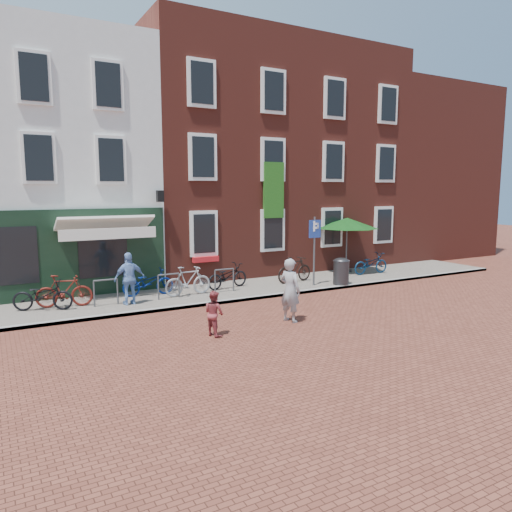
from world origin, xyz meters
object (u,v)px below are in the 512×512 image
litter_bin (341,270)px  boy (214,313)px  bicycle_0 (43,295)px  bicycle_1 (64,291)px  bicycle_2 (148,282)px  parking_sign (315,240)px  parasol (347,221)px  bicycle_3 (188,281)px  bicycle_6 (371,263)px  bicycle_4 (227,276)px  bicycle_5 (295,269)px  cafe_person (130,279)px  woman (290,290)px

litter_bin → boy: 7.35m
bicycle_0 → bicycle_1: bearing=-57.5°
bicycle_2 → parking_sign: bearing=-97.5°
parasol → bicycle_1: (-11.52, -0.78, -1.70)m
parking_sign → bicycle_3: 4.91m
boy → bicycle_6: size_ratio=0.67×
parasol → bicycle_4: parasol is taller
boy → bicycle_3: boy is taller
parking_sign → bicycle_3: size_ratio=1.54×
bicycle_6 → bicycle_1: bearing=91.0°
litter_bin → boy: size_ratio=0.95×
boy → bicycle_5: (5.34, 4.40, 0.03)m
boy → cafe_person: 4.06m
parasol → cafe_person: bearing=-171.8°
bicycle_0 → bicycle_1: size_ratio=1.03×
woman → boy: bearing=75.4°
bicycle_1 → bicycle_2: bearing=-68.6°
bicycle_3 → bicycle_5: same height
boy → woman: bearing=-101.9°
parasol → bicycle_2: parasol is taller
parasol → cafe_person: parasol is taller
parking_sign → litter_bin: bearing=-21.7°
parking_sign → bicycle_0: (-9.18, 0.83, -1.25)m
parasol → bicycle_1: size_ratio=1.59×
boy → bicycle_0: size_ratio=0.67×
bicycle_1 → bicycle_4: bicycle_1 is taller
bicycle_1 → bicycle_6: size_ratio=0.97×
woman → bicycle_0: bearing=35.8°
bicycle_2 → bicycle_4: same height
parking_sign → bicycle_2: size_ratio=1.49×
parking_sign → cafe_person: 6.81m
bicycle_4 → bicycle_6: bearing=-103.9°
litter_bin → bicycle_6: 2.79m
litter_bin → parking_sign: bearing=158.3°
litter_bin → parking_sign: (-0.97, 0.38, 1.14)m
bicycle_5 → bicycle_0: bearing=81.8°
parasol → bicycle_0: bearing=-175.8°
parking_sign → boy: 6.80m
parking_sign → bicycle_4: parking_sign is taller
boy → bicycle_2: boy is taller
boy → bicycle_1: bearing=17.3°
boy → bicycle_3: (0.93, 4.21, 0.03)m
woman → bicycle_5: 5.19m
litter_bin → parasol: bearing=46.7°
parking_sign → parasol: (2.95, 1.72, 0.50)m
bicycle_4 → cafe_person: bearing=89.8°
cafe_person → bicycle_5: bearing=-179.6°
bicycle_3 → bicycle_0: bearing=84.1°
litter_bin → bicycle_1: (-9.54, 1.32, -0.06)m
boy → bicycle_5: 6.92m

